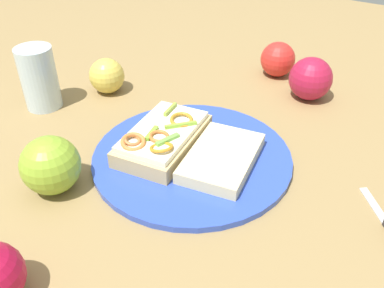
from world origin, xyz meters
The scene contains 9 objects.
ground_plane centered at (0.00, 0.00, 0.00)m, with size 2.00×2.00×0.00m, color olive.
plate centered at (0.00, 0.00, 0.01)m, with size 0.31×0.31×0.01m, color blue.
sandwich centered at (0.01, -0.05, 0.03)m, with size 0.18×0.12×0.05m.
bread_slice_side centered at (-0.01, 0.05, 0.02)m, with size 0.15×0.09×0.02m, color beige.
apple_1 centered at (-0.29, 0.09, 0.04)m, with size 0.08×0.08×0.08m, color #A61838.
apple_2 centered at (-0.11, -0.26, 0.03)m, with size 0.07×0.07×0.07m, color gold.
apple_3 centered at (0.16, -0.13, 0.04)m, with size 0.08×0.08×0.08m, color #86AD2E.
apple_4 centered at (-0.35, 0.00, 0.04)m, with size 0.07×0.07×0.07m, color red.
drinking_glass centered at (0.00, -0.33, 0.06)m, with size 0.07×0.07×0.12m, color silver.
Camera 1 is at (0.44, 0.27, 0.40)m, focal length 38.72 mm.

